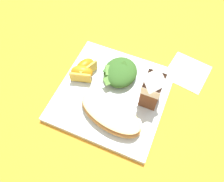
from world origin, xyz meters
The scene contains 8 objects.
ground centered at (0.00, 0.00, 0.00)m, with size 3.00×3.00×0.00m, color orange.
white_plate centered at (0.00, 0.00, 0.01)m, with size 0.28×0.28×0.02m, color silver.
cheesy_pizza_bread centered at (0.07, 0.02, 0.03)m, with size 0.12×0.18×0.04m.
green_salad_pile centered at (-0.06, 0.00, 0.04)m, with size 0.11×0.09×0.04m.
milk_carton centered at (-0.02, 0.10, 0.08)m, with size 0.06×0.04×0.11m.
orange_wedge_front centered at (-0.04, -0.09, 0.04)m, with size 0.07×0.06×0.04m.
orange_wedge_middle centered at (-0.02, -0.10, 0.04)m, with size 0.05×0.07×0.04m.
paper_napkin centered at (-0.16, 0.17, 0.00)m, with size 0.11×0.11×0.00m, color white.
Camera 1 is at (0.28, 0.12, 0.55)m, focal length 36.96 mm.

